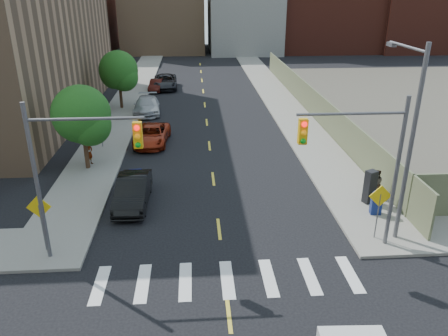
{
  "coord_description": "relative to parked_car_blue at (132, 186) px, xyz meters",
  "views": [
    {
      "loc": [
        -1.05,
        -10.54,
        11.08
      ],
      "look_at": [
        0.45,
        10.94,
        2.0
      ],
      "focal_mm": 35.0,
      "sensor_mm": 36.0,
      "label": 1
    }
  ],
  "objects": [
    {
      "name": "sidewalk_nw",
      "position": [
        -3.08,
        29.59,
        -0.57
      ],
      "size": [
        3.5,
        73.0,
        0.15
      ],
      "primitive_type": "cube",
      "color": "gray",
      "rests_on": "ground"
    },
    {
      "name": "sidewalk_ne",
      "position": [
        12.42,
        29.59,
        -0.57
      ],
      "size": [
        3.5,
        73.0,
        0.15
      ],
      "primitive_type": "cube",
      "color": "gray",
      "rests_on": "ground"
    },
    {
      "name": "fence_north",
      "position": [
        14.27,
        16.09,
        0.61
      ],
      "size": [
        0.12,
        44.0,
        2.5
      ],
      "primitive_type": "cube",
      "color": "#5D6647",
      "rests_on": "ground"
    },
    {
      "name": "bg_bldg_west",
      "position": [
        -17.33,
        58.09,
        5.36
      ],
      "size": [
        14.0,
        18.0,
        12.0
      ],
      "primitive_type": "cube",
      "color": "#592319",
      "rests_on": "ground"
    },
    {
      "name": "bg_bldg_midwest",
      "position": [
        -1.33,
        60.09,
        6.86
      ],
      "size": [
        14.0,
        16.0,
        15.0
      ],
      "primitive_type": "cube",
      "color": "#8C6B4C",
      "rests_on": "ground"
    },
    {
      "name": "bg_bldg_center",
      "position": [
        12.67,
        58.09,
        4.36
      ],
      "size": [
        12.0,
        16.0,
        10.0
      ],
      "primitive_type": "cube",
      "color": "gray",
      "rests_on": "ground"
    },
    {
      "name": "bg_bldg_east",
      "position": [
        26.67,
        60.09,
        7.36
      ],
      "size": [
        18.0,
        18.0,
        16.0
      ],
      "primitive_type": "cube",
      "color": "#592319",
      "rests_on": "ground"
    },
    {
      "name": "signal_nw",
      "position": [
        -1.31,
        -5.91,
        3.88
      ],
      "size": [
        4.59,
        0.3,
        7.0
      ],
      "color": "#59595E",
      "rests_on": "ground"
    },
    {
      "name": "signal_ne",
      "position": [
        10.66,
        -5.91,
        3.88
      ],
      "size": [
        4.59,
        0.3,
        7.0
      ],
      "color": "#59595E",
      "rests_on": "ground"
    },
    {
      "name": "streetlight_ne",
      "position": [
        12.87,
        -5.01,
        4.58
      ],
      "size": [
        0.25,
        3.7,
        9.0
      ],
      "color": "#59595E",
      "rests_on": "ground"
    },
    {
      "name": "warn_sign_nw",
      "position": [
        -3.13,
        -5.41,
        1.35
      ],
      "size": [
        1.06,
        0.06,
        2.83
      ],
      "color": "#59595E",
      "rests_on": "ground"
    },
    {
      "name": "warn_sign_ne",
      "position": [
        11.87,
        -5.41,
        1.35
      ],
      "size": [
        1.06,
        0.06,
        2.83
      ],
      "color": "#59595E",
      "rests_on": "ground"
    },
    {
      "name": "warn_sign_midwest",
      "position": [
        -3.13,
        8.09,
        1.35
      ],
      "size": [
        1.06,
        0.06,
        2.83
      ],
      "color": "#59595E",
      "rests_on": "ground"
    },
    {
      "name": "tree_west_near",
      "position": [
        -3.33,
        4.14,
        2.83
      ],
      "size": [
        3.66,
        3.64,
        5.52
      ],
      "color": "#332114",
      "rests_on": "ground"
    },
    {
      "name": "tree_west_far",
      "position": [
        -3.33,
        19.14,
        2.83
      ],
      "size": [
        3.66,
        3.64,
        5.52
      ],
      "color": "#332114",
      "rests_on": "ground"
    },
    {
      "name": "parked_car_blue",
      "position": [
        0.0,
        0.0,
        0.0
      ],
      "size": [
        1.76,
        3.87,
        1.29
      ],
      "primitive_type": "imported",
      "rotation": [
        0.0,
        0.0,
        0.06
      ],
      "color": "#1B2496",
      "rests_on": "ground"
    },
    {
      "name": "parked_car_black",
      "position": [
        0.19,
        -0.97,
        0.13
      ],
      "size": [
        1.7,
        4.71,
        1.55
      ],
      "primitive_type": "imported",
      "rotation": [
        0.0,
        0.0,
        -0.01
      ],
      "color": "black",
      "rests_on": "ground"
    },
    {
      "name": "parked_car_red",
      "position": [
        0.41,
        8.87,
        0.05
      ],
      "size": [
        2.7,
        5.17,
        1.39
      ],
      "primitive_type": "imported",
      "rotation": [
        0.0,
        0.0,
        -0.08
      ],
      "color": "maroon",
      "rests_on": "ground"
    },
    {
      "name": "parked_car_silver",
      "position": [
        -0.83,
        17.4,
        0.1
      ],
      "size": [
        2.13,
        5.15,
        1.49
      ],
      "primitive_type": "imported",
      "rotation": [
        0.0,
        0.0,
        0.01
      ],
      "color": "#9C9DA3",
      "rests_on": "ground"
    },
    {
      "name": "parked_car_white",
      "position": [
        -0.5,
        17.38,
        0.12
      ],
      "size": [
        2.21,
        4.62,
        1.52
      ],
      "primitive_type": "imported",
      "rotation": [
        0.0,
        0.0,
        0.09
      ],
      "color": "silver",
      "rests_on": "ground"
    },
    {
      "name": "parked_car_maroon",
      "position": [
        -0.57,
        26.72,
        -0.02
      ],
      "size": [
        1.63,
        3.9,
        1.25
      ],
      "primitive_type": "imported",
      "rotation": [
        0.0,
        0.0,
        -0.08
      ],
      "color": "#380F0B",
      "rests_on": "ground"
    },
    {
      "name": "parked_car_grey",
      "position": [
        0.39,
        27.87,
        0.14
      ],
      "size": [
        2.85,
        5.75,
        1.57
      ],
      "primitive_type": "imported",
      "rotation": [
        0.0,
        0.0,
        0.04
      ],
      "color": "black",
      "rests_on": "ground"
    },
    {
      "name": "mailbox",
      "position": [
        12.79,
        -3.17,
        0.13
      ],
      "size": [
        0.58,
        0.47,
        1.29
      ],
      "rotation": [
        0.0,
        0.0,
        -0.14
      ],
      "color": "navy",
      "rests_on": "sidewalk_ne"
    },
    {
      "name": "payphone",
      "position": [
        12.91,
        -1.91,
        0.43
      ],
      "size": [
        0.68,
        0.63,
        1.85
      ],
      "primitive_type": "cube",
      "rotation": [
        0.0,
        0.0,
        0.39
      ],
      "color": "black",
      "rests_on": "sidewalk_ne"
    },
    {
      "name": "pedestrian_west",
      "position": [
        -3.3,
        4.66,
        0.33
      ],
      "size": [
        0.61,
        0.71,
        1.64
      ],
      "primitive_type": "imported",
      "rotation": [
        0.0,
        0.0,
        1.14
      ],
      "color": "gray",
      "rests_on": "sidewalk_nw"
    },
    {
      "name": "pedestrian_east",
      "position": [
        13.51,
        -1.26,
        0.31
      ],
      "size": [
        0.91,
        0.78,
        1.6
      ],
      "primitive_type": "imported",
      "rotation": [
        0.0,
        0.0,
        2.89
      ],
      "color": "gray",
      "rests_on": "sidewalk_ne"
    }
  ]
}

